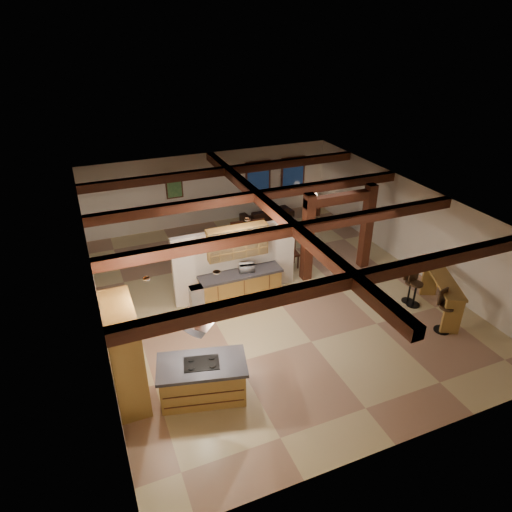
{
  "coord_description": "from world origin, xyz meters",
  "views": [
    {
      "loc": [
        -4.99,
        -10.72,
        7.66
      ],
      "look_at": [
        -0.34,
        0.5,
        1.16
      ],
      "focal_mm": 32.0,
      "sensor_mm": 36.0,
      "label": 1
    }
  ],
  "objects": [
    {
      "name": "back_counter",
      "position": [
        -1.0,
        0.11,
        0.48
      ],
      "size": [
        2.5,
        0.66,
        0.94
      ],
      "color": "olive",
      "rests_on": "ground"
    },
    {
      "name": "back_windows",
      "position": [
        2.8,
        5.93,
        1.5
      ],
      "size": [
        2.7,
        0.07,
        1.7
      ],
      "color": "#3B130E",
      "rests_on": "room_walls"
    },
    {
      "name": "recessed_cans",
      "position": [
        -2.53,
        -1.93,
        2.87
      ],
      "size": [
        3.16,
        2.46,
        0.03
      ],
      "color": "silver",
      "rests_on": "room_walls"
    },
    {
      "name": "kitchen_island",
      "position": [
        -3.17,
        -3.25,
        0.49
      ],
      "size": [
        2.13,
        1.47,
        0.97
      ],
      "color": "olive",
      "rests_on": "ground"
    },
    {
      "name": "sofa",
      "position": [
        2.06,
        5.12,
        0.31
      ],
      "size": [
        2.2,
        0.99,
        0.62
      ],
      "primitive_type": "imported",
      "rotation": [
        0.0,
        0.0,
        3.22
      ],
      "color": "black",
      "rests_on": "ground"
    },
    {
      "name": "bar_stool_c",
      "position": [
        3.6,
        -2.08,
        0.59
      ],
      "size": [
        0.4,
        0.4,
        1.16
      ],
      "color": "black",
      "rests_on": "ground"
    },
    {
      "name": "bar_stool_b",
      "position": [
        3.6,
        -1.86,
        0.53
      ],
      "size": [
        0.36,
        0.36,
        1.04
      ],
      "color": "black",
      "rests_on": "ground"
    },
    {
      "name": "bar_stool_a",
      "position": [
        3.5,
        -3.37,
        0.63
      ],
      "size": [
        0.44,
        0.46,
        1.23
      ],
      "color": "black",
      "rests_on": "ground"
    },
    {
      "name": "range_hood",
      "position": [
        -3.17,
        -3.25,
        1.78
      ],
      "size": [
        1.1,
        1.1,
        1.4
      ],
      "color": "silver",
      "rests_on": "room_walls"
    },
    {
      "name": "upper_display_cabinet",
      "position": [
        -1.0,
        0.31,
        1.85
      ],
      "size": [
        1.8,
        0.36,
        0.95
      ],
      "color": "olive",
      "rests_on": "partition_wall"
    },
    {
      "name": "ground",
      "position": [
        0.0,
        0.0,
        0.0
      ],
      "size": [
        12.0,
        12.0,
        0.0
      ],
      "primitive_type": "plane",
      "color": "#CBBB87",
      "rests_on": "ground"
    },
    {
      "name": "ceiling_beams",
      "position": [
        0.0,
        0.0,
        2.76
      ],
      "size": [
        10.0,
        12.0,
        0.28
      ],
      "color": "#3B130E",
      "rests_on": "room_walls"
    },
    {
      "name": "bar_counter",
      "position": [
        4.0,
        -2.69,
        0.76
      ],
      "size": [
        1.36,
        2.16,
        1.12
      ],
      "color": "olive",
      "rests_on": "ground"
    },
    {
      "name": "partition_wall",
      "position": [
        -1.0,
        0.5,
        1.1
      ],
      "size": [
        3.8,
        0.18,
        2.2
      ],
      "primitive_type": "cube",
      "color": "beige",
      "rests_on": "ground"
    },
    {
      "name": "dining_table",
      "position": [
        0.61,
        2.2,
        0.3
      ],
      "size": [
        1.9,
        1.42,
        0.59
      ],
      "primitive_type": "imported",
      "rotation": [
        0.0,
        0.0,
        -0.31
      ],
      "color": "#411B10",
      "rests_on": "ground"
    },
    {
      "name": "microwave",
      "position": [
        -0.79,
        0.11,
        1.06
      ],
      "size": [
        0.5,
        0.39,
        0.25
      ],
      "primitive_type": "imported",
      "rotation": [
        0.0,
        0.0,
        2.93
      ],
      "color": "#AEAEB2",
      "rests_on": "back_counter"
    },
    {
      "name": "pantry_cabinet",
      "position": [
        -4.67,
        -2.6,
        1.2
      ],
      "size": [
        0.67,
        1.6,
        2.4
      ],
      "color": "olive",
      "rests_on": "ground"
    },
    {
      "name": "side_table",
      "position": [
        4.23,
        5.11,
        0.29
      ],
      "size": [
        0.57,
        0.57,
        0.58
      ],
      "primitive_type": "cube",
      "rotation": [
        0.0,
        0.0,
        -0.23
      ],
      "color": "#3B130E",
      "rests_on": "ground"
    },
    {
      "name": "dining_chairs",
      "position": [
        0.61,
        2.2,
        0.67
      ],
      "size": [
        2.19,
        2.19,
        1.31
      ],
      "color": "#3B130E",
      "rests_on": "ground"
    },
    {
      "name": "table_lamp",
      "position": [
        4.23,
        5.11,
        0.84
      ],
      "size": [
        0.3,
        0.3,
        0.35
      ],
      "color": "black",
      "rests_on": "side_table"
    },
    {
      "name": "framed_art",
      "position": [
        -1.5,
        5.94,
        1.7
      ],
      "size": [
        0.65,
        0.05,
        0.85
      ],
      "color": "#3B130E",
      "rests_on": "room_walls"
    },
    {
      "name": "room_walls",
      "position": [
        0.0,
        0.0,
        1.78
      ],
      "size": [
        12.0,
        12.0,
        12.0
      ],
      "color": "beige",
      "rests_on": "ground"
    },
    {
      "name": "timber_posts",
      "position": [
        2.5,
        0.5,
        1.76
      ],
      "size": [
        2.5,
        0.3,
        2.9
      ],
      "color": "#3B130E",
      "rests_on": "ground"
    }
  ]
}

